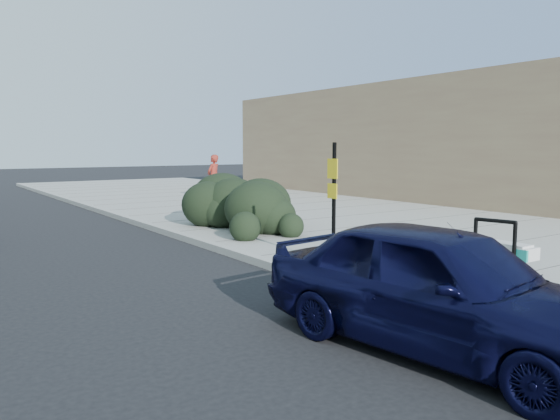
# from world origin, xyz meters

# --- Properties ---
(ground) EXTENTS (120.00, 120.00, 0.00)m
(ground) POSITION_xyz_m (0.00, 0.00, 0.00)
(ground) COLOR black
(ground) RESTS_ON ground
(sidewalk_near) EXTENTS (11.20, 50.00, 0.15)m
(sidewalk_near) POSITION_xyz_m (5.60, 5.00, 0.07)
(sidewalk_near) COLOR gray
(sidewalk_near) RESTS_ON ground
(curb_near) EXTENTS (0.22, 50.00, 0.17)m
(curb_near) POSITION_xyz_m (0.00, 5.00, 0.08)
(curb_near) COLOR #9E9E99
(curb_near) RESTS_ON ground
(bench) EXTENTS (0.45, 2.03, 0.61)m
(bench) POSITION_xyz_m (2.50, -1.51, 0.63)
(bench) COLOR gray
(bench) RESTS_ON sidewalk_near
(bike_rack) EXTENTS (0.21, 0.71, 1.05)m
(bike_rack) POSITION_xyz_m (2.19, -2.00, 0.78)
(bike_rack) COLOR black
(bike_rack) RESTS_ON sidewalk_near
(sign_post) EXTENTS (0.09, 0.27, 2.32)m
(sign_post) POSITION_xyz_m (0.81, 0.52, 1.48)
(sign_post) COLOR black
(sign_post) RESTS_ON sidewalk_near
(hedge) EXTENTS (3.70, 4.89, 1.65)m
(hedge) POSITION_xyz_m (1.86, 5.73, 0.97)
(hedge) COLOR black
(hedge) RESTS_ON sidewalk_near
(sedan_navy) EXTENTS (2.38, 4.70, 1.53)m
(sedan_navy) POSITION_xyz_m (-0.80, -3.32, 0.77)
(sedan_navy) COLOR black
(sedan_navy) RESTS_ON ground
(pedestrian) EXTENTS (0.84, 0.74, 1.93)m
(pedestrian) POSITION_xyz_m (5.02, 13.39, 1.11)
(pedestrian) COLOR maroon
(pedestrian) RESTS_ON sidewalk_near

